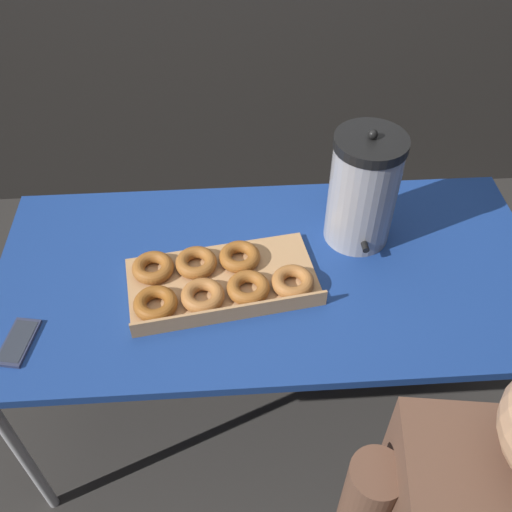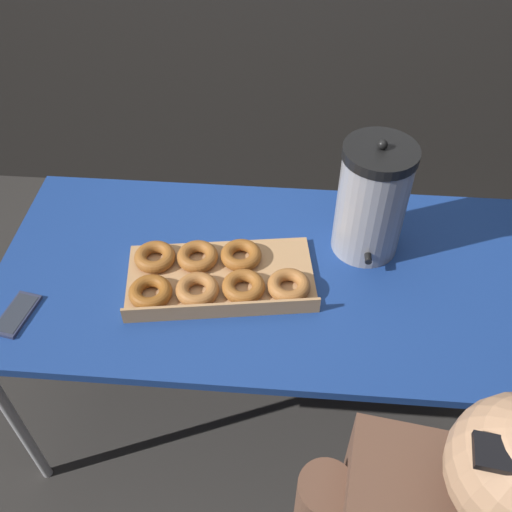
{
  "view_description": "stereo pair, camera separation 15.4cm",
  "coord_description": "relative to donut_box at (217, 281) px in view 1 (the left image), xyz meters",
  "views": [
    {
      "loc": [
        -0.11,
        -1.07,
        1.89
      ],
      "look_at": [
        -0.04,
        0.0,
        0.77
      ],
      "focal_mm": 40.0,
      "sensor_mm": 36.0,
      "label": 1
    },
    {
      "loc": [
        0.04,
        -1.06,
        1.89
      ],
      "look_at": [
        -0.04,
        0.0,
        0.77
      ],
      "focal_mm": 40.0,
      "sensor_mm": 36.0,
      "label": 2
    }
  ],
  "objects": [
    {
      "name": "coffee_urn",
      "position": [
        0.41,
        0.18,
        0.15
      ],
      "size": [
        0.19,
        0.22,
        0.36
      ],
      "color": "#939399",
      "rests_on": "folding_table"
    },
    {
      "name": "ground_plane",
      "position": [
        0.15,
        0.05,
        -0.74
      ],
      "size": [
        12.0,
        12.0,
        0.0
      ],
      "primitive_type": "plane",
      "color": "#2D2B28"
    },
    {
      "name": "donut_box",
      "position": [
        0.0,
        0.0,
        0.0
      ],
      "size": [
        0.54,
        0.34,
        0.05
      ],
      "rotation": [
        0.0,
        0.0,
        0.15
      ],
      "color": "tan",
      "rests_on": "folding_table"
    },
    {
      "name": "folding_table",
      "position": [
        0.15,
        0.05,
        -0.07
      ],
      "size": [
        1.52,
        0.74,
        0.71
      ],
      "color": "navy",
      "rests_on": "ground"
    },
    {
      "name": "cell_phone",
      "position": [
        -0.5,
        -0.15,
        -0.02
      ],
      "size": [
        0.09,
        0.15,
        0.01
      ],
      "rotation": [
        0.0,
        0.0,
        -0.19
      ],
      "color": "#2D334C",
      "rests_on": "folding_table"
    }
  ]
}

